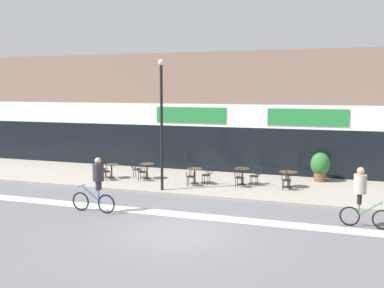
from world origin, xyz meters
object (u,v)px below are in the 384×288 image
object	(u,v)px
bistro_table_3	(242,173)
cafe_chair_4_near	(286,179)
bistro_table_2	(195,173)
cafe_chair_1_side	(136,168)
cafe_chair_3_near	(239,176)
lamp_post	(162,116)
cafe_chair_2_near	(191,175)
cafe_chair_1_near	(142,170)
cafe_chair_0_near	(105,170)
cafe_chair_2_side	(208,173)
cyclist_1	(362,193)
bistro_table_1	(147,168)
bistro_table_4	(288,176)
cafe_chair_3_side	(256,175)
cafe_chair_0_side	(100,167)
bistro_table_0	(112,168)
cyclist_0	(97,182)
planter_pot	(320,166)

from	to	relation	value
bistro_table_3	cafe_chair_4_near	bearing A→B (deg)	-13.88
bistro_table_2	cafe_chair_1_side	bearing A→B (deg)	173.97
cafe_chair_3_near	lamp_post	xyz separation A→B (m)	(-3.07, -1.57, 2.71)
cafe_chair_3_near	cafe_chair_2_near	bearing A→B (deg)	108.64
cafe_chair_1_near	cafe_chair_1_side	xyz separation A→B (m)	(-0.63, 0.62, 0.00)
cafe_chair_3_near	cafe_chair_4_near	distance (m)	2.09
cafe_chair_2_near	lamp_post	size ratio (longest dim) A/B	0.16
cafe_chair_0_near	cafe_chair_2_side	xyz separation A→B (m)	(4.93, 0.76, 0.00)
cafe_chair_1_side	cafe_chair_2_near	world-z (taller)	same
cyclist_1	bistro_table_1	bearing A→B (deg)	159.85
bistro_table_2	bistro_table_4	xyz separation A→B (m)	(4.23, 0.59, 0.00)
cafe_chair_3_side	cafe_chair_0_side	bearing A→B (deg)	10.52
cafe_chair_3_near	bistro_table_0	bearing A→B (deg)	95.99
cafe_chair_2_near	cafe_chair_0_side	bearing A→B (deg)	78.26
bistro_table_2	bistro_table_4	distance (m)	4.27
bistro_table_2	cafe_chair_2_side	distance (m)	0.63
bistro_table_1	cyclist_1	size ratio (longest dim) A/B	0.37
bistro_table_1	cafe_chair_1_side	xyz separation A→B (m)	(-0.63, -0.00, -0.02)
bistro_table_1	cyclist_0	world-z (taller)	cyclist_0
cafe_chair_4_near	planter_pot	bearing A→B (deg)	-26.46
bistro_table_2	bistro_table_3	world-z (taller)	bistro_table_3
bistro_table_0	cafe_chair_3_near	world-z (taller)	cafe_chair_3_near
cafe_chair_1_near	cafe_chair_1_side	bearing A→B (deg)	41.91
cafe_chair_2_side	cyclist_0	xyz separation A→B (m)	(-2.59, -5.43, 0.50)
bistro_table_2	bistro_table_4	bearing A→B (deg)	7.91
cafe_chair_4_near	cafe_chair_2_side	bearing A→B (deg)	90.31
bistro_table_0	cafe_chair_1_side	distance (m)	1.18
bistro_table_0	lamp_post	distance (m)	4.61
cyclist_0	cafe_chair_3_side	bearing A→B (deg)	-127.38
bistro_table_4	cyclist_1	distance (m)	5.62
cafe_chair_1_near	cafe_chair_3_side	size ratio (longest dim) A/B	1.00
cafe_chair_2_side	cafe_chair_3_near	bearing A→B (deg)	177.63
cafe_chair_1_side	lamp_post	bearing A→B (deg)	-44.17
lamp_post	bistro_table_4	bearing A→B (deg)	24.15
bistro_table_3	cafe_chair_0_near	distance (m)	6.57
bistro_table_4	lamp_post	world-z (taller)	lamp_post
bistro_table_1	cafe_chair_1_near	bearing A→B (deg)	-89.59
bistro_table_0	cafe_chair_0_side	distance (m)	0.63
bistro_table_0	cafe_chair_0_near	world-z (taller)	cafe_chair_0_near
cafe_chair_3_side	cafe_chair_2_near	bearing A→B (deg)	27.48
bistro_table_2	planter_pot	distance (m)	6.03
bistro_table_1	bistro_table_3	xyz separation A→B (m)	(4.74, 0.13, 0.01)
cafe_chair_0_side	cafe_chair_3_side	distance (m)	7.72
cafe_chair_4_near	cafe_chair_3_side	bearing A→B (deg)	71.65
cafe_chair_0_near	cafe_chair_4_near	size ratio (longest dim) A/B	1.00
bistro_table_4	planter_pot	distance (m)	2.27
cafe_chair_3_near	planter_pot	bearing A→B (deg)	-46.22
cafe_chair_2_side	cyclist_1	xyz separation A→B (m)	(6.53, -4.17, 0.51)
cafe_chair_2_near	planter_pot	size ratio (longest dim) A/B	0.65
cafe_chair_2_side	cyclist_0	world-z (taller)	cyclist_0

